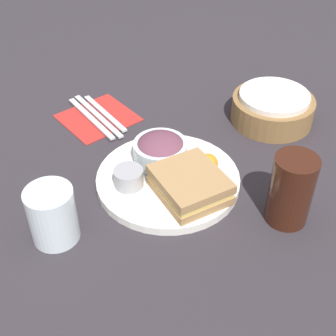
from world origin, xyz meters
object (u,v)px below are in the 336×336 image
Objects in this scene: plate at (168,179)px; dressing_cup at (129,178)px; water_glass at (52,215)px; drink_glass at (291,190)px; knife at (98,116)px; spoon at (105,113)px; sandwich at (190,185)px; bread_basket at (273,108)px; fork at (91,118)px; salad_bowl at (160,150)px.

plate is 4.99× the size of dressing_cup.
plate is 0.23m from water_glass.
knife is (-0.47, -0.08, -0.06)m from drink_glass.
drink_glass is at bearing -168.49° from spoon.
sandwich is 2.66× the size of dressing_cup.
sandwich reaches higher than plate.
water_glass reaches higher than plate.
fork is (-0.26, -0.31, -0.03)m from bread_basket.
dressing_cup is (-0.09, -0.07, -0.00)m from sandwich.
fork is (-0.33, 0.00, -0.03)m from sandwich.
drink_glass is at bearing 26.48° from plate.
dressing_cup is at bearing 94.39° from water_glass.
water_glass reaches higher than bread_basket.
spoon is 0.37m from water_glass.
water_glass is (-0.22, -0.33, -0.02)m from drink_glass.
drink_glass is 0.31m from bread_basket.
drink_glass is 1.31× the size of water_glass.
knife is (-0.26, -0.30, -0.03)m from bread_basket.
drink_glass is (0.23, 0.17, 0.03)m from dressing_cup.
knife is 2.05× the size of water_glass.
drink_glass is (0.25, 0.08, 0.02)m from salad_bowl.
fork is 1.95× the size of water_glass.
bread_basket is at bearing 90.23° from water_glass.
water_glass is at bearing -85.61° from dressing_cup.
sandwich is 0.74× the size of fork.
water_glass is (0.00, -0.54, 0.02)m from bread_basket.
drink_glass is 0.48m from knife.
drink_glass reaches higher than sandwich.
dressing_cup reaches higher than fork.
salad_bowl is (-0.11, 0.02, 0.01)m from sandwich.
sandwich is at bearing -10.16° from salad_bowl.
salad_bowl reaches higher than plate.
plate is at bearing -176.22° from fork.
plate is at bearing 180.00° from knife.
plate is 0.32m from bread_basket.
sandwich reaches higher than spoon.
dressing_cup is 0.29m from drink_glass.
bread_basket reaches higher than fork.
salad_bowl is at bearing -95.52° from bread_basket.
salad_bowl is at bearing 169.84° from sandwich.
fork is at bearing -175.27° from salad_bowl.
sandwich is at bearing -76.03° from bread_basket.
drink_glass is 0.64× the size of knife.
plate is 0.27m from spoon.
bread_basket reaches higher than knife.
drink_glass is at bearing 56.85° from water_glass.
salad_bowl is 1.92× the size of dressing_cup.
fork is (-0.25, 0.07, -0.03)m from dressing_cup.
spoon is (-0.47, -0.06, -0.06)m from drink_glass.
knife is at bearing -90.00° from fork.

